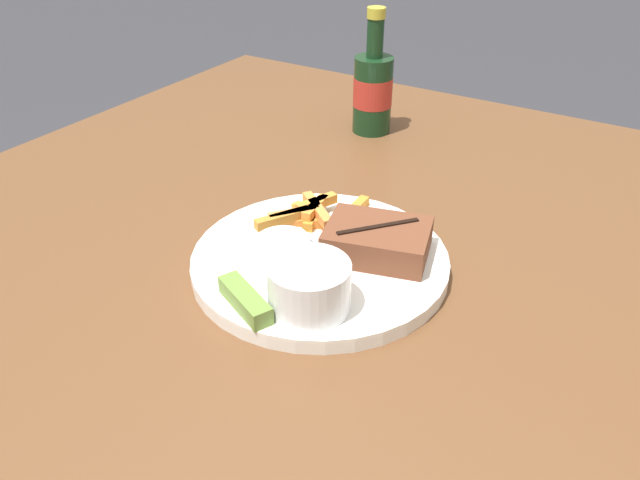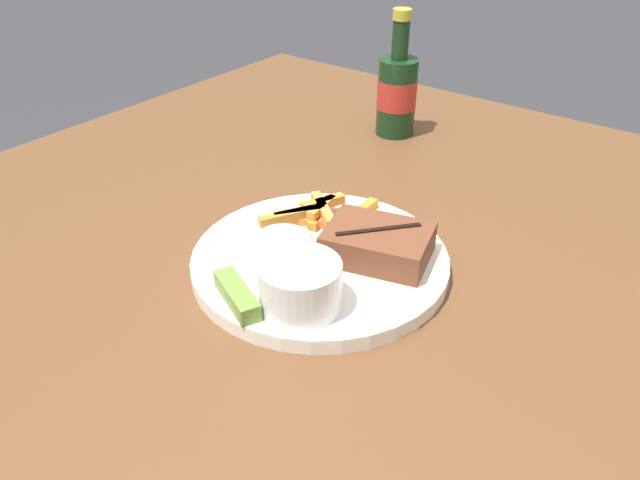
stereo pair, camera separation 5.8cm
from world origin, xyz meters
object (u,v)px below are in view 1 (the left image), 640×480
object	(u,v)px
dinner_plate	(320,261)
fork_utensil	(290,223)
dipping_sauce_cup	(283,247)
coleslaw_cup	(309,284)
beer_bottle	(373,90)
steak_portion	(377,240)
pickle_spear	(245,300)

from	to	relation	value
dinner_plate	fork_utensil	world-z (taller)	fork_utensil
fork_utensil	dipping_sauce_cup	bearing A→B (deg)	-32.14
coleslaw_cup	fork_utensil	distance (m)	0.17
beer_bottle	fork_utensil	bearing A→B (deg)	-78.31
steak_portion	coleslaw_cup	distance (m)	0.13
steak_portion	dipping_sauce_cup	size ratio (longest dim) A/B	2.15
coleslaw_cup	dipping_sauce_cup	bearing A→B (deg)	141.00
steak_portion	beer_bottle	size ratio (longest dim) A/B	0.66
steak_portion	dipping_sauce_cup	distance (m)	0.11
dinner_plate	pickle_spear	size ratio (longest dim) A/B	3.68
dipping_sauce_cup	beer_bottle	bearing A→B (deg)	104.44
dinner_plate	beer_bottle	xyz separation A→B (m)	(-0.14, 0.40, 0.06)
steak_portion	beer_bottle	xyz separation A→B (m)	(-0.20, 0.36, 0.04)
dinner_plate	steak_portion	size ratio (longest dim) A/B	2.21
coleslaw_cup	steak_portion	bearing A→B (deg)	83.94
coleslaw_cup	fork_utensil	bearing A→B (deg)	130.86
coleslaw_cup	fork_utensil	size ratio (longest dim) A/B	0.70
fork_utensil	steak_portion	bearing A→B (deg)	28.98
dinner_plate	pickle_spear	distance (m)	0.13
dipping_sauce_cup	pickle_spear	bearing A→B (deg)	-78.59
dinner_plate	fork_utensil	xyz separation A→B (m)	(-0.07, 0.04, 0.01)
steak_portion	pickle_spear	world-z (taller)	steak_portion
dinner_plate	coleslaw_cup	distance (m)	0.10
dinner_plate	beer_bottle	size ratio (longest dim) A/B	1.46
dipping_sauce_cup	beer_bottle	world-z (taller)	beer_bottle
dinner_plate	beer_bottle	world-z (taller)	beer_bottle
steak_portion	coleslaw_cup	size ratio (longest dim) A/B	1.58
pickle_spear	fork_utensil	xyz separation A→B (m)	(-0.05, 0.16, -0.01)
steak_portion	dinner_plate	bearing A→B (deg)	-145.69
steak_portion	beer_bottle	world-z (taller)	beer_bottle
dinner_plate	pickle_spear	xyz separation A→B (m)	(-0.01, -0.12, 0.02)
steak_portion	coleslaw_cup	world-z (taller)	coleslaw_cup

